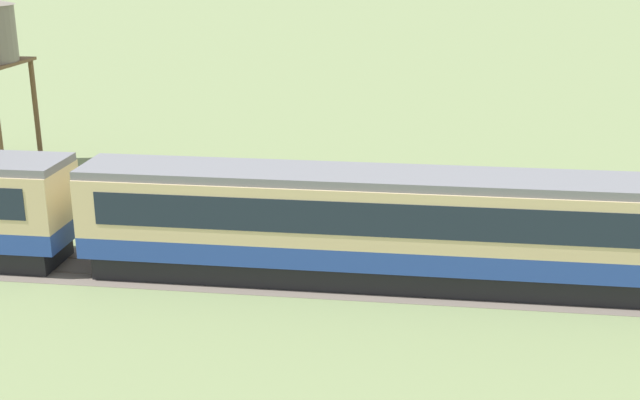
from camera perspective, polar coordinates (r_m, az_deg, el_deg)
name	(u,v)px	position (r m, az deg, el deg)	size (l,w,h in m)	color
passenger_train	(378,222)	(28.77, 4.13, -1.59)	(109.62, 2.91, 4.15)	#234293
railway_track	(562,291)	(30.02, 16.86, -6.21)	(164.37, 3.60, 0.04)	#665B51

